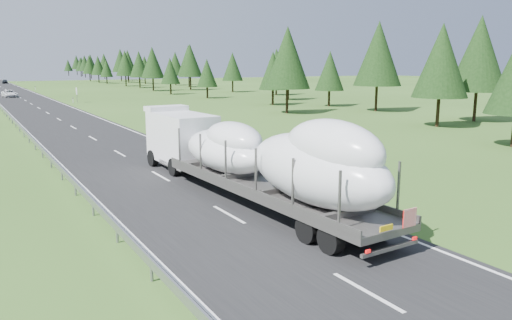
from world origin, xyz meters
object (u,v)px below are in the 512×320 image
highway_sign (77,92)px  boat_truck (249,153)px  distant_car_dark (5,81)px  distant_van (10,94)px

highway_sign → boat_truck: 69.58m
distant_car_dark → boat_truck: bearing=-84.9°
highway_sign → boat_truck: (-5.23, -69.38, 0.59)m
boat_truck → distant_van: bearing=92.3°
boat_truck → distant_van: (-3.61, 90.91, -1.67)m
distant_van → distant_car_dark: (4.58, 76.82, -0.03)m
boat_truck → distant_car_dark: bearing=89.7°
distant_car_dark → distant_van: bearing=-88.0°
highway_sign → distant_car_dark: 98.45m
distant_van → boat_truck: bearing=-93.7°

